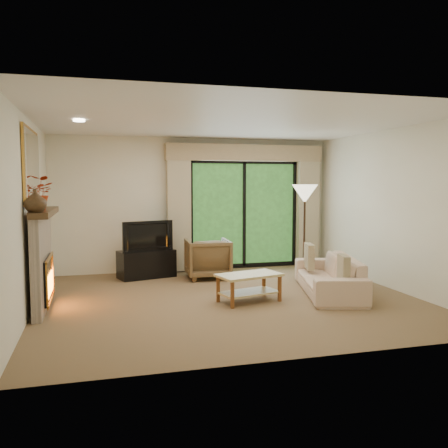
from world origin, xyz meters
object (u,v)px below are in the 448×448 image
object	(u,v)px
sofa	(329,275)
coffee_table	(249,288)
media_console	(147,264)
armchair	(208,258)

from	to	relation	value
sofa	coffee_table	size ratio (longest dim) A/B	2.17
sofa	coffee_table	distance (m)	1.39
media_console	armchair	bearing A→B (deg)	-32.80
media_console	sofa	size ratio (longest dim) A/B	0.51
media_console	armchair	size ratio (longest dim) A/B	1.27
armchair	sofa	world-z (taller)	armchair
media_console	armchair	world-z (taller)	armchair
armchair	coffee_table	size ratio (longest dim) A/B	0.87
sofa	media_console	bearing A→B (deg)	-111.78
armchair	coffee_table	bearing A→B (deg)	99.10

